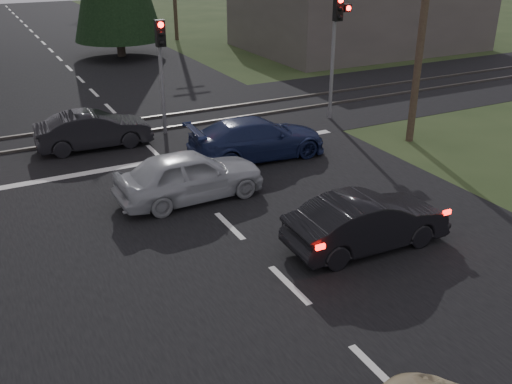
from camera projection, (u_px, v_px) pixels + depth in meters
ground at (289, 285)px, 12.01m from camera, size 120.00×120.00×0.00m
road at (146, 144)px, 20.10m from camera, size 14.00×100.00×0.01m
rail_corridor at (130, 128)px, 21.72m from camera, size 120.00×8.00×0.01m
stop_line at (162, 160)px, 18.64m from camera, size 13.00×0.35×0.00m
rail_near at (136, 133)px, 21.05m from camera, size 120.00×0.12×0.10m
rail_far at (124, 121)px, 22.34m from camera, size 120.00×0.12×0.10m
traffic_signal_right at (337, 34)px, 21.47m from camera, size 0.68×0.48×4.70m
traffic_signal_center at (161, 58)px, 19.91m from camera, size 0.32×0.48×4.10m
utility_pole_near at (425, 3)px, 18.47m from camera, size 1.80×0.26×9.00m
building_right at (359, 15)px, 36.52m from camera, size 14.00×10.00×4.00m
dark_hatchback at (367, 222)px, 13.24m from camera, size 3.97×1.48×1.29m
silver_car at (190, 175)px, 15.66m from camera, size 4.16×1.77×1.40m
blue_sedan at (257, 138)px, 18.60m from camera, size 4.68×2.11×1.33m
dark_car_far at (93, 130)px, 19.49m from camera, size 3.90×1.51×1.27m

